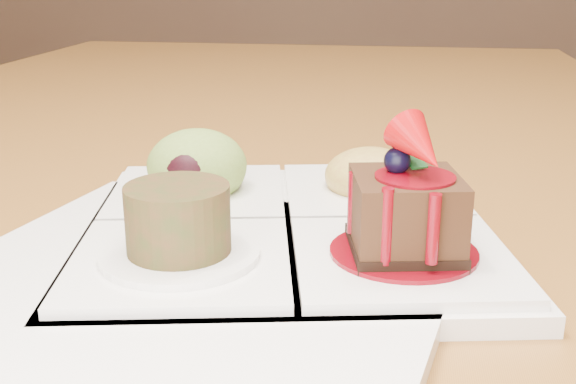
# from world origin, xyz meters

# --- Properties ---
(dining_table) EXTENTS (1.00, 1.80, 0.75)m
(dining_table) POSITION_xyz_m (0.00, 0.00, 0.68)
(dining_table) COLOR brown
(dining_table) RESTS_ON ground
(sampler_plate) EXTENTS (0.30, 0.30, 0.10)m
(sampler_plate) POSITION_xyz_m (0.11, -0.21, 0.77)
(sampler_plate) COLOR white
(sampler_plate) RESTS_ON dining_table
(second_plate) EXTENTS (0.32, 0.32, 0.01)m
(second_plate) POSITION_xyz_m (0.08, -0.30, 0.76)
(second_plate) COLOR white
(second_plate) RESTS_ON dining_table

